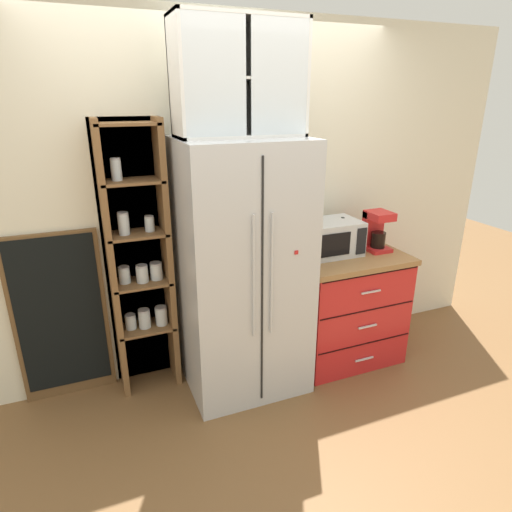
{
  "coord_description": "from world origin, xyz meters",
  "views": [
    {
      "loc": [
        -0.96,
        -2.6,
        2.01
      ],
      "look_at": [
        0.1,
        0.01,
        0.98
      ],
      "focal_mm": 30.49,
      "sensor_mm": 36.0,
      "label": 1
    }
  ],
  "objects_px": {
    "bottle_clear": "(342,236)",
    "chalkboard_menu": "(61,317)",
    "mug_cream": "(350,250)",
    "bottle_cobalt": "(341,236)",
    "refrigerator": "(243,270)",
    "coffee_maker": "(376,230)",
    "microwave": "(330,238)"
  },
  "relations": [
    {
      "from": "refrigerator",
      "to": "coffee_maker",
      "type": "height_order",
      "value": "refrigerator"
    },
    {
      "from": "bottle_cobalt",
      "to": "chalkboard_menu",
      "type": "xyz_separation_m",
      "value": [
        -2.06,
        0.2,
        -0.39
      ]
    },
    {
      "from": "refrigerator",
      "to": "coffee_maker",
      "type": "xyz_separation_m",
      "value": [
        1.12,
        0.03,
        0.15
      ]
    },
    {
      "from": "mug_cream",
      "to": "bottle_cobalt",
      "type": "distance_m",
      "value": 0.15
    },
    {
      "from": "mug_cream",
      "to": "bottle_clear",
      "type": "height_order",
      "value": "bottle_clear"
    },
    {
      "from": "coffee_maker",
      "to": "bottle_cobalt",
      "type": "height_order",
      "value": "coffee_maker"
    },
    {
      "from": "coffee_maker",
      "to": "bottle_clear",
      "type": "bearing_deg",
      "value": 162.15
    },
    {
      "from": "coffee_maker",
      "to": "bottle_cobalt",
      "type": "relative_size",
      "value": 1.18
    },
    {
      "from": "coffee_maker",
      "to": "bottle_clear",
      "type": "distance_m",
      "value": 0.27
    },
    {
      "from": "microwave",
      "to": "bottle_cobalt",
      "type": "xyz_separation_m",
      "value": [
        0.13,
        0.05,
        -0.02
      ]
    },
    {
      "from": "microwave",
      "to": "bottle_cobalt",
      "type": "height_order",
      "value": "bottle_cobalt"
    },
    {
      "from": "microwave",
      "to": "chalkboard_menu",
      "type": "relative_size",
      "value": 0.37
    },
    {
      "from": "microwave",
      "to": "bottle_clear",
      "type": "xyz_separation_m",
      "value": [
        0.13,
        0.04,
        -0.02
      ]
    },
    {
      "from": "refrigerator",
      "to": "bottle_cobalt",
      "type": "xyz_separation_m",
      "value": [
        0.86,
        0.12,
        0.11
      ]
    },
    {
      "from": "bottle_clear",
      "to": "bottle_cobalt",
      "type": "bearing_deg",
      "value": 90.0
    },
    {
      "from": "coffee_maker",
      "to": "chalkboard_menu",
      "type": "distance_m",
      "value": 2.38
    },
    {
      "from": "bottle_clear",
      "to": "coffee_maker",
      "type": "bearing_deg",
      "value": -17.85
    },
    {
      "from": "coffee_maker",
      "to": "chalkboard_menu",
      "type": "bearing_deg",
      "value": 172.88
    },
    {
      "from": "coffee_maker",
      "to": "mug_cream",
      "type": "relative_size",
      "value": 2.61
    },
    {
      "from": "microwave",
      "to": "bottle_clear",
      "type": "bearing_deg",
      "value": 16.85
    },
    {
      "from": "bottle_cobalt",
      "to": "chalkboard_menu",
      "type": "relative_size",
      "value": 0.22
    },
    {
      "from": "chalkboard_menu",
      "to": "bottle_clear",
      "type": "bearing_deg",
      "value": -5.75
    },
    {
      "from": "mug_cream",
      "to": "refrigerator",
      "type": "bearing_deg",
      "value": 179.43
    },
    {
      "from": "microwave",
      "to": "mug_cream",
      "type": "bearing_deg",
      "value": -31.64
    },
    {
      "from": "coffee_maker",
      "to": "chalkboard_menu",
      "type": "xyz_separation_m",
      "value": [
        -2.32,
        0.29,
        -0.43
      ]
    },
    {
      "from": "refrigerator",
      "to": "microwave",
      "type": "height_order",
      "value": "refrigerator"
    },
    {
      "from": "bottle_clear",
      "to": "chalkboard_menu",
      "type": "height_order",
      "value": "chalkboard_menu"
    },
    {
      "from": "microwave",
      "to": "chalkboard_menu",
      "type": "xyz_separation_m",
      "value": [
        -1.93,
        0.25,
        -0.41
      ]
    },
    {
      "from": "refrigerator",
      "to": "chalkboard_menu",
      "type": "bearing_deg",
      "value": 165.04
    },
    {
      "from": "microwave",
      "to": "bottle_clear",
      "type": "height_order",
      "value": "bottle_clear"
    },
    {
      "from": "coffee_maker",
      "to": "microwave",
      "type": "bearing_deg",
      "value": 173.77
    },
    {
      "from": "mug_cream",
      "to": "chalkboard_menu",
      "type": "height_order",
      "value": "chalkboard_menu"
    }
  ]
}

